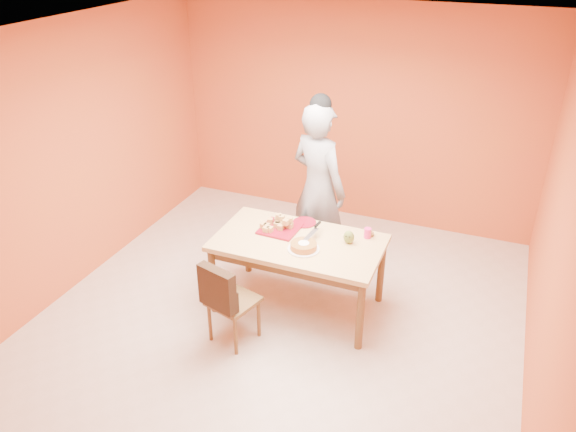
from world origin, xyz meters
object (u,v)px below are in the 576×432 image
at_px(red_dinner_plate, 304,222).
at_px(dining_table, 298,249).
at_px(egg_ornament, 349,237).
at_px(magenta_glass, 368,233).
at_px(dining_chair, 232,300).
at_px(sponge_cake, 304,246).
at_px(checker_tin, 369,234).
at_px(pastry_platter, 280,229).
at_px(person, 318,189).

bearing_deg(red_dinner_plate, dining_table, -78.81).
height_order(dining_table, egg_ornament, egg_ornament).
bearing_deg(magenta_glass, dining_chair, -133.64).
distance_m(dining_table, dining_chair, 0.82).
bearing_deg(egg_ornament, sponge_cake, -166.53).
height_order(dining_table, checker_tin, checker_tin).
height_order(pastry_platter, checker_tin, checker_tin).
xyz_separation_m(pastry_platter, red_dinner_plate, (0.18, 0.22, -0.00)).
height_order(dining_chair, red_dinner_plate, dining_chair).
bearing_deg(red_dinner_plate, sponge_cake, -70.50).
bearing_deg(dining_table, pastry_platter, 152.36).
distance_m(egg_ornament, magenta_glass, 0.22).
distance_m(pastry_platter, egg_ornament, 0.70).
relative_size(person, red_dinner_plate, 8.03).
xyz_separation_m(dining_chair, pastry_platter, (0.12, 0.83, 0.32)).
bearing_deg(dining_table, sponge_cake, -52.91).
height_order(dining_chair, checker_tin, dining_chair).
relative_size(magenta_glass, checker_tin, 1.03).
xyz_separation_m(person, red_dinner_plate, (0.01, -0.45, -0.18)).
bearing_deg(sponge_cake, red_dinner_plate, 109.50).
xyz_separation_m(person, checker_tin, (0.68, -0.45, -0.17)).
xyz_separation_m(dining_table, person, (-0.08, 0.80, 0.28)).
bearing_deg(person, dining_table, 119.31).
bearing_deg(sponge_cake, magenta_glass, 41.66).
distance_m(pastry_platter, red_dinner_plate, 0.28).
height_order(dining_chair, pastry_platter, dining_chair).
xyz_separation_m(dining_table, magenta_glass, (0.59, 0.30, 0.14)).
relative_size(pastry_platter, checker_tin, 3.73).
bearing_deg(dining_chair, person, 95.16).
bearing_deg(checker_tin, dining_chair, -132.38).
bearing_deg(dining_chair, dining_table, 78.35).
relative_size(sponge_cake, magenta_glass, 2.48).
height_order(person, red_dinner_plate, person).
distance_m(person, magenta_glass, 0.85).
xyz_separation_m(egg_ornament, magenta_glass, (0.14, 0.17, -0.02)).
distance_m(dining_chair, red_dinner_plate, 1.14).
height_order(sponge_cake, magenta_glass, magenta_glass).
bearing_deg(red_dinner_plate, egg_ornament, -22.33).
xyz_separation_m(pastry_platter, egg_ornament, (0.70, 0.01, 0.05)).
height_order(red_dinner_plate, checker_tin, checker_tin).
xyz_separation_m(dining_table, checker_tin, (0.60, 0.35, 0.11)).
height_order(dining_table, pastry_platter, pastry_platter).
distance_m(red_dinner_plate, sponge_cake, 0.52).
bearing_deg(checker_tin, sponge_cake, -135.51).
relative_size(red_dinner_plate, sponge_cake, 0.95).
distance_m(dining_chair, checker_tin, 1.47).
bearing_deg(egg_ornament, red_dinner_plate, 133.70).
distance_m(red_dinner_plate, magenta_glass, 0.67).
xyz_separation_m(dining_table, egg_ornament, (0.46, 0.13, 0.16)).
distance_m(dining_table, pastry_platter, 0.30).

